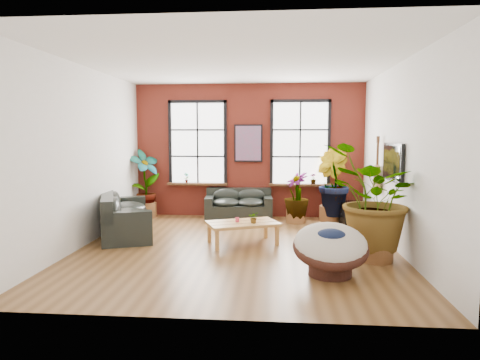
% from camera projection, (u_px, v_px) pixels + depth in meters
% --- Properties ---
extents(room, '(6.04, 6.54, 3.54)m').
position_uv_depth(room, '(238.00, 157.00, 8.21)').
color(room, brown).
rests_on(room, ground).
extents(sofa_back, '(1.75, 0.94, 0.78)m').
position_uv_depth(sofa_back, '(239.00, 205.00, 11.05)').
color(sofa_back, black).
rests_on(sofa_back, ground).
extents(sofa_left, '(1.72, 2.49, 0.91)m').
position_uv_depth(sofa_left, '(123.00, 216.00, 9.28)').
color(sofa_left, black).
rests_on(sofa_left, ground).
extents(coffee_table, '(1.57, 1.25, 0.53)m').
position_uv_depth(coffee_table, '(243.00, 225.00, 8.50)').
color(coffee_table, '#BC8743').
rests_on(coffee_table, ground).
extents(papasan_chair, '(1.16, 1.18, 0.87)m').
position_uv_depth(papasan_chair, '(330.00, 247.00, 6.57)').
color(papasan_chair, '#3B1D15').
rests_on(papasan_chair, ground).
extents(poster, '(0.74, 0.06, 0.98)m').
position_uv_depth(poster, '(248.00, 143.00, 11.20)').
color(poster, black).
rests_on(poster, room).
extents(tv_wall_unit, '(0.13, 1.86, 1.20)m').
position_uv_depth(tv_wall_unit, '(388.00, 167.00, 8.43)').
color(tv_wall_unit, black).
rests_on(tv_wall_unit, room).
extents(media_box, '(0.74, 0.65, 0.54)m').
position_uv_depth(media_box, '(354.00, 213.00, 10.44)').
color(media_box, black).
rests_on(media_box, ground).
extents(pot_back_left, '(0.66, 0.66, 0.39)m').
position_uv_depth(pot_back_left, '(146.00, 210.00, 11.28)').
color(pot_back_left, brown).
rests_on(pot_back_left, ground).
extents(pot_back_right, '(0.71, 0.71, 0.39)m').
position_uv_depth(pot_back_right, '(330.00, 213.00, 10.78)').
color(pot_back_right, brown).
rests_on(pot_back_right, ground).
extents(pot_right_wall, '(0.69, 0.69, 0.42)m').
position_uv_depth(pot_right_wall, '(376.00, 249.00, 7.36)').
color(pot_right_wall, brown).
rests_on(pot_right_wall, ground).
extents(pot_mid, '(0.63, 0.63, 0.35)m').
position_uv_depth(pot_mid, '(296.00, 216.00, 10.58)').
color(pot_mid, brown).
rests_on(pot_mid, ground).
extents(floor_plant_back_left, '(1.01, 1.05, 1.65)m').
position_uv_depth(floor_plant_back_left, '(145.00, 180.00, 11.21)').
color(floor_plant_back_left, '#20671B').
rests_on(floor_plant_back_left, ground).
extents(floor_plant_back_right, '(1.09, 1.16, 1.67)m').
position_uv_depth(floor_plant_back_right, '(332.00, 182.00, 10.70)').
color(floor_plant_back_right, '#20671B').
rests_on(floor_plant_back_right, ground).
extents(floor_plant_right_wall, '(2.17, 2.21, 1.86)m').
position_uv_depth(floor_plant_right_wall, '(375.00, 198.00, 7.30)').
color(floor_plant_right_wall, '#20671B').
rests_on(floor_plant_right_wall, ground).
extents(floor_plant_mid, '(0.86, 0.86, 1.12)m').
position_uv_depth(floor_plant_mid, '(296.00, 195.00, 10.51)').
color(floor_plant_mid, '#20671B').
rests_on(floor_plant_mid, ground).
extents(table_plant, '(0.22, 0.19, 0.23)m').
position_uv_depth(table_plant, '(254.00, 217.00, 8.38)').
color(table_plant, '#20671B').
rests_on(table_plant, coffee_table).
extents(sill_plant_left, '(0.17, 0.17, 0.27)m').
position_uv_depth(sill_plant_left, '(186.00, 178.00, 11.38)').
color(sill_plant_left, '#20671B').
rests_on(sill_plant_left, room).
extents(sill_plant_right, '(0.19, 0.19, 0.27)m').
position_uv_depth(sill_plant_right, '(313.00, 179.00, 11.10)').
color(sill_plant_right, '#20671B').
rests_on(sill_plant_right, room).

